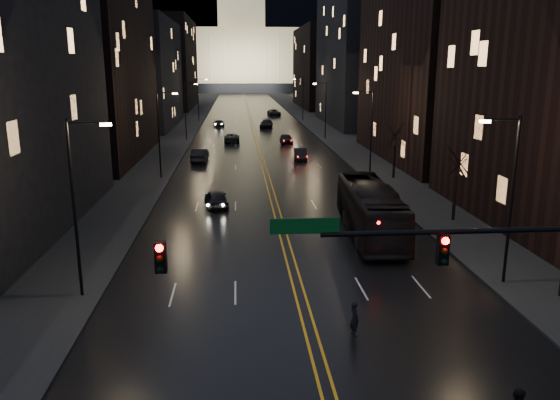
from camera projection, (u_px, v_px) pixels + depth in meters
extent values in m
cube|color=black|center=(248.00, 110.00, 144.53)|extent=(20.00, 320.00, 0.02)
cube|color=black|center=(195.00, 110.00, 143.44)|extent=(8.00, 320.00, 0.16)
cube|color=black|center=(301.00, 110.00, 145.58)|extent=(8.00, 320.00, 0.16)
cube|color=orange|center=(248.00, 110.00, 144.52)|extent=(0.62, 320.00, 0.01)
cube|color=black|center=(87.00, 44.00, 66.01)|extent=(12.00, 30.00, 28.00)
cube|color=black|center=(141.00, 74.00, 103.75)|extent=(12.00, 34.00, 20.00)
cube|color=black|center=(170.00, 64.00, 149.74)|extent=(12.00, 40.00, 24.00)
cube|color=black|center=(359.00, 58.00, 106.25)|extent=(12.00, 34.00, 26.00)
cube|color=black|center=(322.00, 68.00, 153.19)|extent=(12.00, 40.00, 22.00)
cube|color=black|center=(243.00, 86.00, 260.23)|extent=(90.00, 50.00, 4.00)
cube|color=#DDC280|center=(242.00, 56.00, 256.89)|extent=(80.00, 36.00, 24.00)
cylinder|color=#F8DEA0|center=(241.00, 11.00, 252.12)|extent=(22.00, 22.00, 16.00)
cylinder|color=black|center=(504.00, 230.00, 17.62)|extent=(12.00, 0.18, 0.18)
cube|color=black|center=(161.00, 257.00, 16.92)|extent=(0.35, 0.30, 1.00)
cube|color=black|center=(443.00, 250.00, 17.61)|extent=(0.35, 0.30, 1.00)
sphere|color=#FF0705|center=(159.00, 248.00, 16.66)|extent=(0.24, 0.24, 0.24)
sphere|color=#FF0705|center=(446.00, 241.00, 17.35)|extent=(0.24, 0.24, 0.24)
cube|color=#053F14|center=(305.00, 226.00, 17.05)|extent=(2.20, 0.06, 0.50)
cylinder|color=black|center=(511.00, 203.00, 28.12)|extent=(0.16, 0.16, 9.00)
cylinder|color=black|center=(503.00, 119.00, 27.03)|extent=(1.80, 0.10, 0.10)
cube|color=#EDC38E|center=(485.00, 121.00, 26.98)|extent=(0.50, 0.25, 0.15)
cylinder|color=black|center=(74.00, 212.00, 26.44)|extent=(0.16, 0.16, 9.00)
cylinder|color=black|center=(86.00, 122.00, 25.48)|extent=(1.80, 0.10, 0.10)
cube|color=#EDC38E|center=(106.00, 124.00, 25.58)|extent=(0.50, 0.25, 0.15)
cylinder|color=black|center=(371.00, 134.00, 57.17)|extent=(0.16, 0.16, 9.00)
cylinder|color=black|center=(364.00, 92.00, 56.07)|extent=(1.80, 0.10, 0.10)
cube|color=#EDC38E|center=(356.00, 93.00, 56.03)|extent=(0.50, 0.25, 0.15)
cylinder|color=black|center=(159.00, 136.00, 55.48)|extent=(0.16, 0.16, 9.00)
cylinder|color=black|center=(166.00, 93.00, 54.53)|extent=(1.80, 0.10, 0.10)
cube|color=#EDC38E|center=(175.00, 94.00, 54.62)|extent=(0.50, 0.25, 0.15)
cylinder|color=black|center=(326.00, 111.00, 86.21)|extent=(0.16, 0.16, 9.00)
cylinder|color=black|center=(320.00, 83.00, 85.12)|extent=(1.80, 0.10, 0.10)
cube|color=#EDC38E|center=(315.00, 84.00, 85.07)|extent=(0.50, 0.25, 0.15)
cylinder|color=black|center=(185.00, 112.00, 84.53)|extent=(0.16, 0.16, 9.00)
cylinder|color=black|center=(190.00, 83.00, 83.57)|extent=(1.80, 0.10, 0.10)
cube|color=#EDC38E|center=(196.00, 84.00, 83.66)|extent=(0.50, 0.25, 0.15)
cylinder|color=black|center=(303.00, 100.00, 115.25)|extent=(0.16, 0.16, 9.00)
cylinder|color=black|center=(299.00, 79.00, 114.16)|extent=(1.80, 0.10, 0.10)
cube|color=#EDC38E|center=(295.00, 79.00, 114.11)|extent=(0.50, 0.25, 0.15)
cylinder|color=black|center=(198.00, 100.00, 113.57)|extent=(0.16, 0.16, 9.00)
cylinder|color=black|center=(202.00, 79.00, 112.62)|extent=(1.80, 0.10, 0.10)
cube|color=#EDC38E|center=(206.00, 79.00, 112.71)|extent=(0.50, 0.25, 0.15)
cylinder|color=black|center=(455.00, 199.00, 40.55)|extent=(0.24, 0.24, 3.50)
cylinder|color=black|center=(394.00, 162.00, 56.04)|extent=(0.24, 0.24, 3.50)
imported|color=black|center=(370.00, 210.00, 37.45)|extent=(3.67, 12.82, 3.53)
imported|color=black|center=(216.00, 198.00, 45.07)|extent=(2.32, 4.52, 1.47)
imported|color=black|center=(200.00, 155.00, 66.31)|extent=(1.98, 5.08, 1.65)
imported|color=black|center=(232.00, 138.00, 83.62)|extent=(2.36, 5.03, 1.39)
imported|color=black|center=(219.00, 123.00, 105.19)|extent=(2.43, 4.70, 1.30)
imported|color=black|center=(300.00, 154.00, 67.82)|extent=(1.89, 4.53, 1.46)
imported|color=black|center=(286.00, 139.00, 81.91)|extent=(1.80, 4.48, 1.53)
imported|color=black|center=(266.00, 124.00, 102.92)|extent=(2.93, 5.69, 1.58)
imported|color=black|center=(274.00, 113.00, 128.48)|extent=(3.17, 5.72, 1.51)
imported|color=black|center=(354.00, 319.00, 23.47)|extent=(0.50, 0.65, 1.57)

